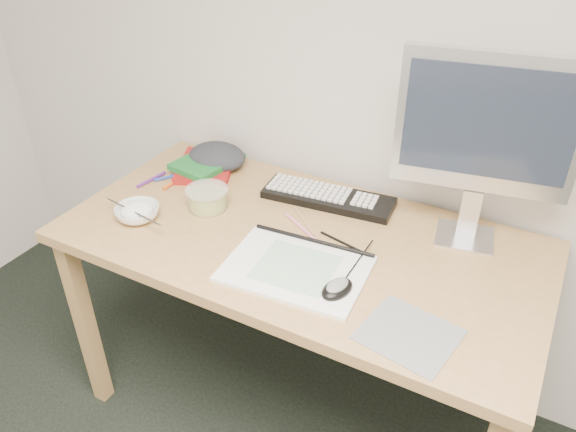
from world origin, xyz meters
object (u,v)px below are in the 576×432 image
desk (299,259)px  keyboard (328,198)px  rice_bowl (138,213)px  sketchpad (296,269)px  monitor (487,130)px

desk → keyboard: keyboard is taller
desk → rice_bowl: (-0.48, -0.15, 0.10)m
desk → rice_bowl: bearing=-162.7°
sketchpad → desk: bearing=109.8°
desk → rice_bowl: rice_bowl is taller
monitor → rice_bowl: bearing=-167.4°
sketchpad → keyboard: bearing=97.3°
desk → monitor: bearing=28.1°
desk → rice_bowl: 0.51m
keyboard → rice_bowl: bearing=-147.4°
monitor → rice_bowl: monitor is taller
monitor → keyboard: bearing=170.6°
keyboard → desk: bearing=-93.1°
monitor → rice_bowl: (-0.90, -0.38, -0.32)m
sketchpad → rice_bowl: size_ratio=2.81×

